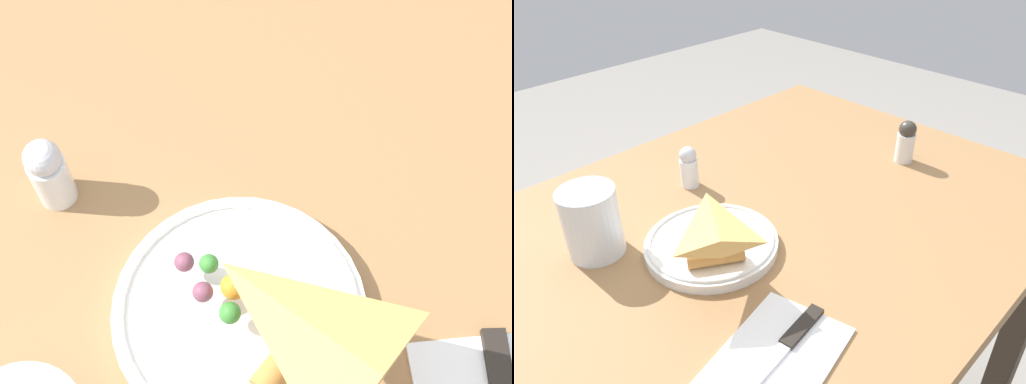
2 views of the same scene
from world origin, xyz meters
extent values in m
cube|color=olive|center=(0.00, 0.00, 0.72)|extent=(1.14, 0.78, 0.03)
cube|color=#382D23|center=(-0.52, -0.34, 0.35)|extent=(0.06, 0.06, 0.70)
cube|color=#382D23|center=(-0.52, 0.34, 0.35)|extent=(0.06, 0.06, 0.70)
cylinder|color=white|center=(0.08, 0.00, 0.74)|extent=(0.21, 0.21, 0.02)
torus|color=white|center=(0.08, 0.00, 0.75)|extent=(0.20, 0.20, 0.01)
pyramid|color=#DBA351|center=(0.08, -0.01, 0.76)|extent=(0.15, 0.17, 0.02)
cylinder|color=#C68942|center=(0.11, 0.05, 0.76)|extent=(0.08, 0.06, 0.02)
sphere|color=orange|center=(0.07, -0.01, 0.78)|extent=(0.02, 0.02, 0.02)
sphere|color=#388433|center=(0.10, -0.01, 0.78)|extent=(0.02, 0.02, 0.02)
sphere|color=#388433|center=(0.06, -0.03, 0.78)|extent=(0.02, 0.02, 0.02)
sphere|color=#7A4256|center=(0.08, -0.03, 0.78)|extent=(0.02, 0.02, 0.02)
sphere|color=#7A4256|center=(0.06, -0.05, 0.78)|extent=(0.02, 0.02, 0.02)
sphere|color=orange|center=(0.07, -0.01, 0.77)|extent=(0.01, 0.01, 0.01)
cube|color=black|center=(0.11, 0.21, 0.74)|extent=(0.08, 0.03, 0.01)
cylinder|color=white|center=(-0.01, -0.18, 0.76)|extent=(0.03, 0.03, 0.06)
sphere|color=silver|center=(-0.01, -0.18, 0.80)|extent=(0.03, 0.03, 0.03)
camera|label=1|loc=(0.30, 0.04, 1.36)|focal=55.00mm
camera|label=2|loc=(0.47, 0.50, 1.23)|focal=35.00mm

